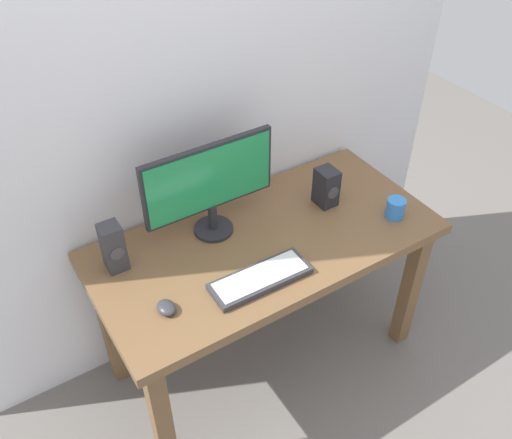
{
  "coord_description": "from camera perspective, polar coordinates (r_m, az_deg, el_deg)",
  "views": [
    {
      "loc": [
        -0.92,
        -1.39,
        2.26
      ],
      "look_at": [
        -0.05,
        0.0,
        0.88
      ],
      "focal_mm": 39.17,
      "sensor_mm": 36.0,
      "label": 1
    }
  ],
  "objects": [
    {
      "name": "mouse",
      "position": [
        1.99,
        -9.12,
        -8.87
      ],
      "size": [
        0.07,
        0.08,
        0.03
      ],
      "primitive_type": "ellipsoid",
      "rotation": [
        0.0,
        0.0,
        0.05
      ],
      "color": "#333338",
      "rests_on": "desk"
    },
    {
      "name": "monitor",
      "position": [
        2.15,
        -4.76,
        3.69
      ],
      "size": [
        0.55,
        0.16,
        0.4
      ],
      "color": "#232328",
      "rests_on": "desk"
    },
    {
      "name": "keyboard_primary",
      "position": [
        2.06,
        0.44,
        -6.03
      ],
      "size": [
        0.39,
        0.14,
        0.03
      ],
      "color": "#333338",
      "rests_on": "desk"
    },
    {
      "name": "wall_back",
      "position": [
        2.13,
        -4.7,
        19.12
      ],
      "size": [
        2.41,
        0.04,
        3.0
      ],
      "primitive_type": "cube",
      "color": "silver",
      "rests_on": "ground_plane"
    },
    {
      "name": "ground_plane",
      "position": [
        2.81,
        0.81,
        -13.55
      ],
      "size": [
        6.0,
        6.0,
        0.0
      ],
      "primitive_type": "plane",
      "color": "slate"
    },
    {
      "name": "speaker_right",
      "position": [
        2.38,
        7.19,
        3.31
      ],
      "size": [
        0.08,
        0.1,
        0.17
      ],
      "color": "#232328",
      "rests_on": "desk"
    },
    {
      "name": "speaker_left",
      "position": [
        2.12,
        -14.37,
        -2.76
      ],
      "size": [
        0.08,
        0.08,
        0.2
      ],
      "color": "#333338",
      "rests_on": "desk"
    },
    {
      "name": "desk",
      "position": [
        2.32,
        0.96,
        -3.96
      ],
      "size": [
        1.4,
        0.68,
        0.76
      ],
      "color": "brown",
      "rests_on": "ground_plane"
    },
    {
      "name": "coffee_mug",
      "position": [
        2.39,
        14.05,
        1.13
      ],
      "size": [
        0.08,
        0.08,
        0.09
      ],
      "primitive_type": "cylinder",
      "color": "#337FD8",
      "rests_on": "desk"
    }
  ]
}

